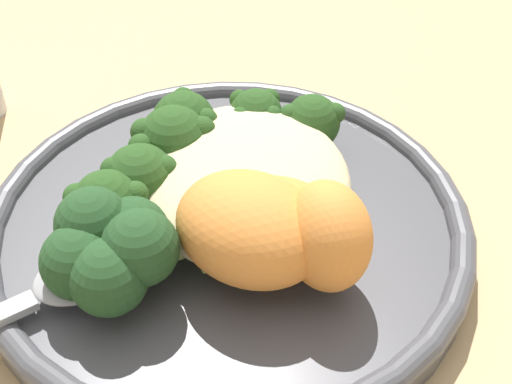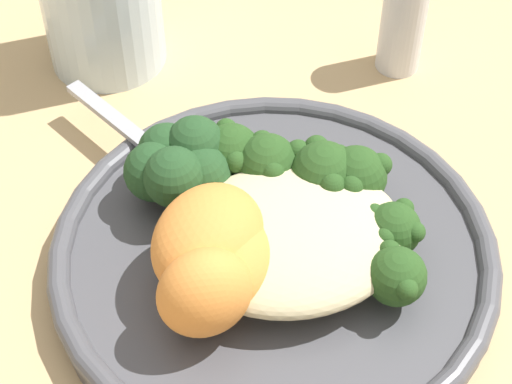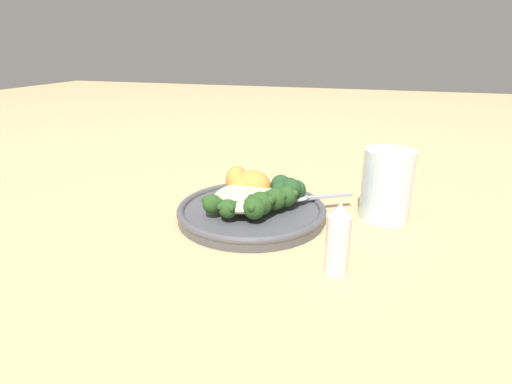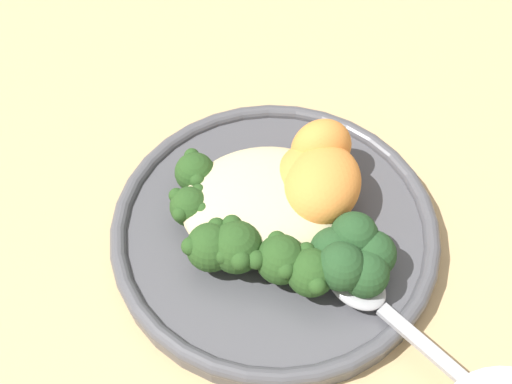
# 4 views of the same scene
# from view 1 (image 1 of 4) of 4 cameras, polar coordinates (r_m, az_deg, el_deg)

# --- Properties ---
(ground_plane) EXTENTS (4.00, 4.00, 0.00)m
(ground_plane) POSITION_cam_1_polar(r_m,az_deg,el_deg) (0.36, -0.80, -3.39)
(ground_plane) COLOR tan
(plate) EXTENTS (0.23, 0.23, 0.02)m
(plate) POSITION_cam_1_polar(r_m,az_deg,el_deg) (0.34, -2.30, -2.79)
(plate) COLOR #4C4C51
(plate) RESTS_ON ground_plane
(quinoa_mound) EXTENTS (0.12, 0.10, 0.03)m
(quinoa_mound) POSITION_cam_1_polar(r_m,az_deg,el_deg) (0.33, -0.34, 0.89)
(quinoa_mound) COLOR beige
(quinoa_mound) RESTS_ON plate
(broccoli_stalk_0) EXTENTS (0.11, 0.09, 0.03)m
(broccoli_stalk_0) POSITION_cam_1_polar(r_m,az_deg,el_deg) (0.35, 2.29, 3.08)
(broccoli_stalk_0) COLOR #8EB25B
(broccoli_stalk_0) RESTS_ON plate
(broccoli_stalk_1) EXTENTS (0.12, 0.05, 0.03)m
(broccoli_stalk_1) POSITION_cam_1_polar(r_m,az_deg,el_deg) (0.36, -0.68, 4.01)
(broccoli_stalk_1) COLOR #8EB25B
(broccoli_stalk_1) RESTS_ON plate
(broccoli_stalk_2) EXTENTS (0.11, 0.05, 0.03)m
(broccoli_stalk_2) POSITION_cam_1_polar(r_m,az_deg,el_deg) (0.35, -5.00, 3.41)
(broccoli_stalk_2) COLOR #8EB25B
(broccoli_stalk_2) RESTS_ON plate
(broccoli_stalk_3) EXTENTS (0.09, 0.06, 0.04)m
(broccoli_stalk_3) POSITION_cam_1_polar(r_m,az_deg,el_deg) (0.35, -5.99, 3.02)
(broccoli_stalk_3) COLOR #8EB25B
(broccoli_stalk_3) RESTS_ON plate
(broccoli_stalk_4) EXTENTS (0.06, 0.07, 0.03)m
(broccoli_stalk_4) POSITION_cam_1_polar(r_m,az_deg,el_deg) (0.33, -8.30, 0.88)
(broccoli_stalk_4) COLOR #8EB25B
(broccoli_stalk_4) RESTS_ON plate
(broccoli_stalk_5) EXTENTS (0.03, 0.09, 0.03)m
(broccoli_stalk_5) POSITION_cam_1_polar(r_m,az_deg,el_deg) (0.32, -10.53, -1.30)
(broccoli_stalk_5) COLOR #8EB25B
(broccoli_stalk_5) RESTS_ON plate
(sweet_potato_chunk_0) EXTENTS (0.08, 0.08, 0.04)m
(sweet_potato_chunk_0) POSITION_cam_1_polar(r_m,az_deg,el_deg) (0.30, -0.17, -2.92)
(sweet_potato_chunk_0) COLOR orange
(sweet_potato_chunk_0) RESTS_ON plate
(sweet_potato_chunk_1) EXTENTS (0.06, 0.07, 0.04)m
(sweet_potato_chunk_1) POSITION_cam_1_polar(r_m,az_deg,el_deg) (0.30, 1.77, -2.47)
(sweet_potato_chunk_1) COLOR orange
(sweet_potato_chunk_1) RESTS_ON plate
(sweet_potato_chunk_2) EXTENTS (0.05, 0.04, 0.05)m
(sweet_potato_chunk_2) POSITION_cam_1_polar(r_m,az_deg,el_deg) (0.29, 5.71, -3.52)
(sweet_potato_chunk_2) COLOR orange
(sweet_potato_chunk_2) RESTS_ON plate
(sweet_potato_chunk_3) EXTENTS (0.07, 0.07, 0.03)m
(sweet_potato_chunk_3) POSITION_cam_1_polar(r_m,az_deg,el_deg) (0.31, -0.26, -2.57)
(sweet_potato_chunk_3) COLOR orange
(sweet_potato_chunk_3) RESTS_ON plate
(kale_tuft) EXTENTS (0.06, 0.06, 0.04)m
(kale_tuft) POSITION_cam_1_polar(r_m,az_deg,el_deg) (0.30, -11.54, -4.46)
(kale_tuft) COLOR #234723
(kale_tuft) RESTS_ON plate
(spoon) EXTENTS (0.08, 0.11, 0.01)m
(spoon) POSITION_cam_1_polar(r_m,az_deg,el_deg) (0.31, -15.38, -7.13)
(spoon) COLOR #A3A3A8
(spoon) RESTS_ON plate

